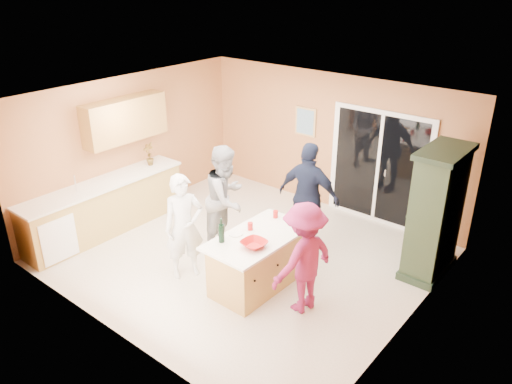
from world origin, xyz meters
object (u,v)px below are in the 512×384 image
Objects in this scene: green_hutch at (436,215)px; woman_navy at (309,196)px; woman_magenta at (304,258)px; woman_white at (184,227)px; woman_grey at (226,198)px; kitchen_island at (258,262)px.

woman_navy is at bearing -164.35° from green_hutch.
woman_white is at bearing -65.86° from woman_magenta.
woman_magenta is (0.89, -1.45, -0.12)m from woman_navy.
woman_grey is at bearing 32.83° from woman_white.
woman_navy is (-0.09, 1.43, 0.52)m from kitchen_island.
kitchen_island is 0.90m from woman_magenta.
woman_navy reaches higher than kitchen_island.
woman_magenta reaches higher than kitchen_island.
kitchen_island is 1.33m from woman_grey.
woman_grey reaches higher than kitchen_island.
green_hutch is 1.12× the size of woman_grey.
green_hutch is at bearing 48.57° from kitchen_island.
woman_navy is (1.02, 0.88, 0.01)m from woman_grey.
woman_white is at bearing 56.82° from woman_navy.
woman_grey is (-1.10, 0.55, 0.51)m from kitchen_island.
kitchen_island is 1.21m from woman_white.
woman_navy is at bearing -137.39° from woman_magenta.
woman_magenta is (-1.00, -1.98, -0.19)m from green_hutch.
green_hutch is at bearing -170.66° from woman_navy.
woman_navy is (-1.89, -0.53, -0.07)m from green_hutch.
woman_navy is 1.15× the size of woman_magenta.
woman_magenta is (1.91, -0.57, -0.10)m from woman_grey.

